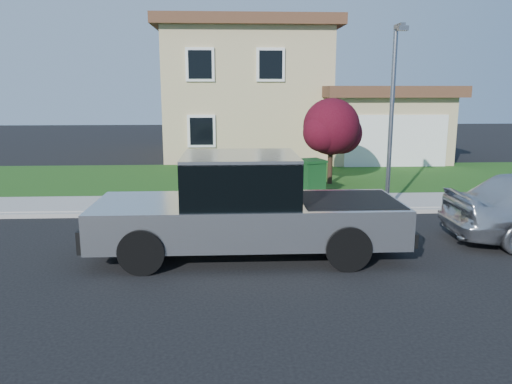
% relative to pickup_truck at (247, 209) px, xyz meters
% --- Properties ---
extents(ground, '(80.00, 80.00, 0.00)m').
position_rel_pickup_truck_xyz_m(ground, '(0.53, 0.55, -1.02)').
color(ground, black).
rests_on(ground, ground).
extents(curb, '(40.00, 0.20, 0.12)m').
position_rel_pickup_truck_xyz_m(curb, '(1.53, 3.45, -0.96)').
color(curb, gray).
rests_on(curb, ground).
extents(sidewalk, '(40.00, 2.00, 0.15)m').
position_rel_pickup_truck_xyz_m(sidewalk, '(1.53, 4.55, -0.94)').
color(sidewalk, gray).
rests_on(sidewalk, ground).
extents(lawn, '(40.00, 7.00, 0.10)m').
position_rel_pickup_truck_xyz_m(lawn, '(1.53, 9.05, -0.97)').
color(lawn, '#174614').
rests_on(lawn, ground).
extents(house, '(14.00, 11.30, 6.85)m').
position_rel_pickup_truck_xyz_m(house, '(1.85, 16.93, 2.15)').
color(house, tan).
rests_on(house, ground).
extents(pickup_truck, '(6.64, 2.55, 2.18)m').
position_rel_pickup_truck_xyz_m(pickup_truck, '(0.00, 0.00, 0.00)').
color(pickup_truck, black).
rests_on(pickup_truck, ground).
extents(woman, '(0.59, 0.42, 1.75)m').
position_rel_pickup_truck_xyz_m(woman, '(-0.21, 1.43, -0.19)').
color(woman, tan).
rests_on(woman, ground).
extents(ornamental_tree, '(2.26, 2.04, 3.10)m').
position_rel_pickup_truck_xyz_m(ornamental_tree, '(3.34, 7.61, 1.07)').
color(ornamental_tree, black).
rests_on(ornamental_tree, lawn).
extents(trash_bin, '(0.91, 0.98, 1.15)m').
position_rel_pickup_truck_xyz_m(trash_bin, '(2.28, 5.41, -0.28)').
color(trash_bin, '#0F3A15').
rests_on(trash_bin, sidewalk).
extents(street_lamp, '(0.26, 0.67, 5.17)m').
position_rel_pickup_truck_xyz_m(street_lamp, '(4.09, 3.24, 1.93)').
color(street_lamp, slate).
rests_on(street_lamp, ground).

